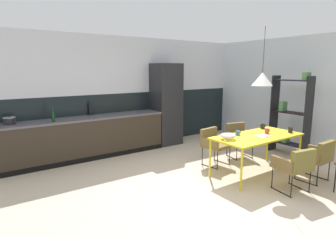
{
  "coord_description": "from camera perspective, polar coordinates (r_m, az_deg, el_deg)",
  "views": [
    {
      "loc": [
        -3.08,
        -3.05,
        1.92
      ],
      "look_at": [
        -0.3,
        0.99,
        1.04
      ],
      "focal_mm": 29.49,
      "sensor_mm": 36.0,
      "label": 1
    }
  ],
  "objects": [
    {
      "name": "mug_glass_clear",
      "position": [
        5.21,
        14.24,
        -2.92
      ],
      "size": [
        0.12,
        0.08,
        0.08
      ],
      "color": "#335B93",
      "rests_on": "dining_table"
    },
    {
      "name": "bottle_vinegar_dark",
      "position": [
        5.86,
        -22.64,
        0.47
      ],
      "size": [
        0.06,
        0.06,
        0.29
      ],
      "color": "#0F3319",
      "rests_on": "kitchen_counter"
    },
    {
      "name": "kitchen_counter",
      "position": [
        6.25,
        -17.35,
        -3.91
      ],
      "size": [
        3.73,
        0.63,
        0.9
      ],
      "color": "#31291E",
      "rests_on": "ground"
    },
    {
      "name": "back_wall_panel_upper",
      "position": [
        6.91,
        -8.19,
        10.87
      ],
      "size": [
        6.67,
        0.12,
        1.34
      ],
      "primitive_type": "cube",
      "color": "silver",
      "rests_on": "back_wall_splashback_dark"
    },
    {
      "name": "cooking_pot",
      "position": [
        5.96,
        -29.97,
        -0.41
      ],
      "size": [
        0.22,
        0.22,
        0.16
      ],
      "color": "black",
      "rests_on": "kitchen_counter"
    },
    {
      "name": "fruit_bowl",
      "position": [
        4.86,
        12.32,
        -3.55
      ],
      "size": [
        0.27,
        0.27,
        0.09
      ],
      "color": "silver",
      "rests_on": "dining_table"
    },
    {
      "name": "armchair_corner_seat",
      "position": [
        6.31,
        14.31,
        -3.4
      ],
      "size": [
        0.58,
        0.57,
        0.73
      ],
      "rotation": [
        0.0,
        0.0,
        2.89
      ],
      "color": "brown",
      "rests_on": "ground"
    },
    {
      "name": "open_book",
      "position": [
        5.27,
        18.97,
        -3.4
      ],
      "size": [
        0.25,
        0.21,
        0.02
      ],
      "color": "white",
      "rests_on": "dining_table"
    },
    {
      "name": "side_wall_right",
      "position": [
        7.07,
        29.82,
        4.16
      ],
      "size": [
        0.12,
        6.39,
        2.69
      ],
      "primitive_type": "cube",
      "color": "silver",
      "rests_on": "ground"
    },
    {
      "name": "open_shelf_unit",
      "position": [
        6.76,
        23.95,
        0.93
      ],
      "size": [
        0.3,
        0.85,
        1.86
      ],
      "rotation": [
        0.0,
        0.0,
        -1.57
      ],
      "color": "black",
      "rests_on": "ground"
    },
    {
      "name": "ground_plane",
      "position": [
        4.74,
        10.16,
        -13.89
      ],
      "size": [
        8.67,
        8.67,
        0.0
      ],
      "primitive_type": "plane",
      "color": "#C6B296"
    },
    {
      "name": "armchair_by_stool",
      "position": [
        4.78,
        24.93,
        -8.44
      ],
      "size": [
        0.55,
        0.54,
        0.72
      ],
      "rotation": [
        0.0,
        0.0,
        -0.16
      ],
      "color": "brown",
      "rests_on": "ground"
    },
    {
      "name": "back_wall_splashback_dark",
      "position": [
        7.02,
        -7.92,
        -0.17
      ],
      "size": [
        6.67,
        0.12,
        1.34
      ],
      "primitive_type": "cube",
      "color": "black",
      "rests_on": "ground"
    },
    {
      "name": "dining_table",
      "position": [
        5.31,
        17.97,
        -3.81
      ],
      "size": [
        1.73,
        0.8,
        0.73
      ],
      "color": "gold",
      "rests_on": "ground"
    },
    {
      "name": "armchair_far_side",
      "position": [
        5.68,
        9.4,
        -4.63
      ],
      "size": [
        0.54,
        0.53,
        0.73
      ],
      "rotation": [
        0.0,
        0.0,
        3.28
      ],
      "color": "brown",
      "rests_on": "ground"
    },
    {
      "name": "refrigerator_column",
      "position": [
        7.09,
        -0.39,
        2.97
      ],
      "size": [
        0.66,
        0.6,
        2.06
      ],
      "primitive_type": "cube",
      "color": "#232326",
      "rests_on": "ground"
    },
    {
      "name": "mug_dark_espresso",
      "position": [
        5.49,
        19.8,
        -2.45
      ],
      "size": [
        0.12,
        0.08,
        0.1
      ],
      "color": "#B23D33",
      "rests_on": "dining_table"
    },
    {
      "name": "armchair_head_of_table",
      "position": [
        5.4,
        28.58,
        -6.63
      ],
      "size": [
        0.5,
        0.48,
        0.73
      ],
      "rotation": [
        0.0,
        0.0,
        0.02
      ],
      "color": "brown",
      "rests_on": "ground"
    },
    {
      "name": "bottle_wine_green",
      "position": [
        6.45,
        -15.75,
        1.9
      ],
      "size": [
        0.07,
        0.07,
        0.33
      ],
      "color": "black",
      "rests_on": "kitchen_counter"
    },
    {
      "name": "mug_white_ceramic",
      "position": [
        5.93,
        19.01,
        -1.47
      ],
      "size": [
        0.14,
        0.09,
        0.11
      ],
      "color": "black",
      "rests_on": "dining_table"
    },
    {
      "name": "mug_tall_blue",
      "position": [
        5.75,
        23.98,
        -2.14
      ],
      "size": [
        0.13,
        0.08,
        0.11
      ],
      "color": "black",
      "rests_on": "dining_table"
    },
    {
      "name": "pendant_lamp_over_table_near",
      "position": [
        5.15,
        18.92,
        7.72
      ],
      "size": [
        0.36,
        0.36,
        1.01
      ],
      "color": "black"
    }
  ]
}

